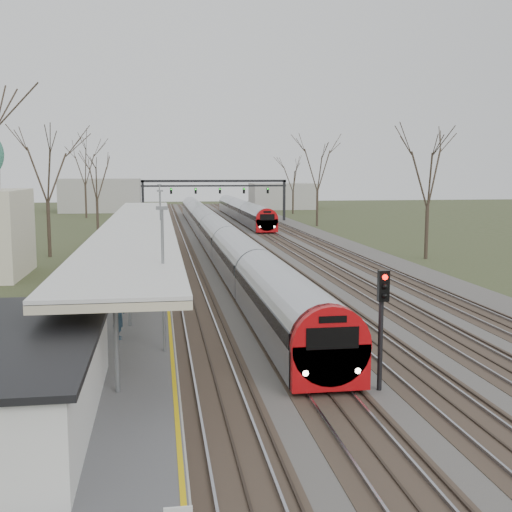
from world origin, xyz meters
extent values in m
cube|color=#474442|center=(0.00, 55.00, 0.05)|extent=(24.00, 160.00, 0.10)
cube|color=#4C3828|center=(-6.00, 55.00, 0.09)|extent=(2.60, 160.00, 0.06)
cube|color=gray|center=(-6.72, 55.00, 0.16)|extent=(0.07, 160.00, 0.12)
cube|color=gray|center=(-5.28, 55.00, 0.16)|extent=(0.07, 160.00, 0.12)
cube|color=#4C3828|center=(-2.50, 55.00, 0.09)|extent=(2.60, 160.00, 0.06)
cube|color=gray|center=(-3.22, 55.00, 0.16)|extent=(0.07, 160.00, 0.12)
cube|color=gray|center=(-1.78, 55.00, 0.16)|extent=(0.07, 160.00, 0.12)
cube|color=#4C3828|center=(1.00, 55.00, 0.09)|extent=(2.60, 160.00, 0.06)
cube|color=gray|center=(0.28, 55.00, 0.16)|extent=(0.07, 160.00, 0.12)
cube|color=gray|center=(1.72, 55.00, 0.16)|extent=(0.07, 160.00, 0.12)
cube|color=#4C3828|center=(4.50, 55.00, 0.09)|extent=(2.60, 160.00, 0.06)
cube|color=gray|center=(3.78, 55.00, 0.16)|extent=(0.07, 160.00, 0.12)
cube|color=gray|center=(5.22, 55.00, 0.16)|extent=(0.07, 160.00, 0.12)
cube|color=#4C3828|center=(8.00, 55.00, 0.09)|extent=(2.60, 160.00, 0.06)
cube|color=gray|center=(7.28, 55.00, 0.16)|extent=(0.07, 160.00, 0.12)
cube|color=gray|center=(8.72, 55.00, 0.16)|extent=(0.07, 160.00, 0.12)
cube|color=#9E9B93|center=(-9.05, 37.50, 0.50)|extent=(3.50, 69.00, 1.00)
cylinder|color=slate|center=(-9.05, 10.00, 2.50)|extent=(0.14, 0.14, 3.00)
cylinder|color=slate|center=(-9.05, 18.00, 2.50)|extent=(0.14, 0.14, 3.00)
cylinder|color=slate|center=(-9.05, 26.00, 2.50)|extent=(0.14, 0.14, 3.00)
cylinder|color=slate|center=(-9.05, 34.00, 2.50)|extent=(0.14, 0.14, 3.00)
cylinder|color=slate|center=(-9.05, 42.00, 2.50)|extent=(0.14, 0.14, 3.00)
cylinder|color=slate|center=(-9.05, 50.00, 2.50)|extent=(0.14, 0.14, 3.00)
cube|color=silver|center=(-9.05, 33.00, 4.05)|extent=(4.10, 50.00, 0.12)
cube|color=beige|center=(-9.05, 33.00, 3.88)|extent=(4.10, 50.00, 0.25)
cube|color=black|center=(-10.00, 85.00, 3.00)|extent=(0.35, 0.35, 6.00)
cube|color=black|center=(10.50, 85.00, 3.00)|extent=(0.35, 0.35, 6.00)
cube|color=black|center=(0.25, 85.00, 5.90)|extent=(21.00, 0.35, 0.35)
cube|color=black|center=(0.25, 85.00, 5.20)|extent=(21.00, 0.25, 0.25)
cube|color=black|center=(-6.00, 84.80, 4.50)|extent=(0.32, 0.22, 0.85)
sphere|color=#0CFF19|center=(-6.00, 84.66, 4.75)|extent=(0.16, 0.16, 0.16)
cube|color=black|center=(-2.50, 84.80, 4.50)|extent=(0.32, 0.22, 0.85)
sphere|color=#0CFF19|center=(-2.50, 84.66, 4.75)|extent=(0.16, 0.16, 0.16)
cube|color=black|center=(1.00, 84.80, 4.50)|extent=(0.32, 0.22, 0.85)
sphere|color=#0CFF19|center=(1.00, 84.66, 4.75)|extent=(0.16, 0.16, 0.16)
cube|color=black|center=(4.50, 84.80, 4.50)|extent=(0.32, 0.22, 0.85)
sphere|color=#0CFF19|center=(4.50, 84.66, 4.75)|extent=(0.16, 0.16, 0.16)
cube|color=black|center=(8.00, 84.80, 4.50)|extent=(0.32, 0.22, 0.85)
sphere|color=#0CFF19|center=(8.00, 84.66, 4.75)|extent=(0.16, 0.16, 0.16)
cylinder|color=#2D231C|center=(-17.00, 48.00, 2.48)|extent=(0.30, 0.30, 4.95)
cylinder|color=#2D231C|center=(14.00, 42.00, 2.25)|extent=(0.30, 0.30, 4.50)
cube|color=#B4B8BF|center=(-2.50, 56.23, 1.10)|extent=(2.55, 90.00, 1.60)
cylinder|color=#B4B8BF|center=(-2.50, 56.23, 1.75)|extent=(2.60, 89.70, 2.60)
cube|color=black|center=(-2.50, 56.23, 1.85)|extent=(2.62, 89.40, 0.55)
cube|color=#AD090D|center=(-2.50, 11.33, 1.05)|extent=(2.55, 0.50, 1.50)
cylinder|color=#AD090D|center=(-2.50, 11.38, 1.75)|extent=(2.60, 0.60, 2.60)
cube|color=black|center=(-2.50, 11.11, 2.05)|extent=(1.70, 0.12, 0.70)
sphere|color=white|center=(-3.35, 11.13, 0.95)|extent=(0.22, 0.22, 0.22)
sphere|color=white|center=(-1.65, 11.13, 0.95)|extent=(0.22, 0.22, 0.22)
cube|color=black|center=(-2.50, 56.23, 0.17)|extent=(1.80, 89.00, 0.35)
cube|color=#B4B8BF|center=(4.50, 87.15, 1.10)|extent=(2.55, 45.00, 1.60)
cylinder|color=#B4B8BF|center=(4.50, 87.15, 1.75)|extent=(2.60, 44.70, 2.60)
cube|color=black|center=(4.50, 87.15, 1.85)|extent=(2.62, 44.40, 0.55)
cube|color=#AD090D|center=(4.50, 64.75, 1.05)|extent=(2.55, 0.50, 1.50)
cylinder|color=#AD090D|center=(4.50, 64.80, 1.75)|extent=(2.60, 0.60, 2.60)
cube|color=black|center=(4.50, 64.53, 2.05)|extent=(1.70, 0.12, 0.70)
sphere|color=white|center=(3.65, 64.55, 0.95)|extent=(0.22, 0.22, 0.22)
sphere|color=white|center=(5.35, 64.55, 0.95)|extent=(0.22, 0.22, 0.22)
cube|color=black|center=(4.50, 87.15, 0.17)|extent=(1.80, 44.00, 0.35)
imported|color=#294050|center=(-9.36, 16.00, 1.89)|extent=(0.51, 0.70, 1.77)
cylinder|color=black|center=(-0.75, 11.59, 2.00)|extent=(0.16, 0.16, 4.00)
cube|color=black|center=(-0.75, 11.44, 3.60)|extent=(0.35, 0.22, 1.00)
sphere|color=#FF0C05|center=(-0.75, 11.31, 3.90)|extent=(0.18, 0.18, 0.18)
camera|label=1|loc=(-7.80, -7.88, 7.22)|focal=45.00mm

